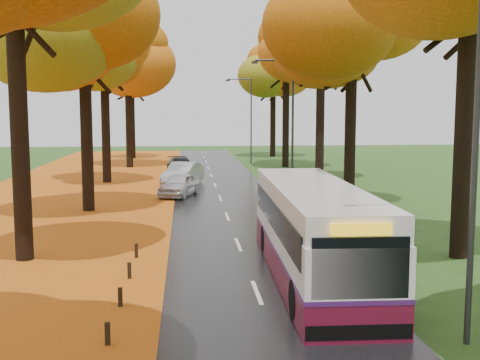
{
  "coord_description": "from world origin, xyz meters",
  "views": [
    {
      "loc": [
        -1.95,
        -4.27,
        5.16
      ],
      "look_at": [
        0.0,
        17.25,
        2.6
      ],
      "focal_mm": 45.0,
      "sensor_mm": 36.0,
      "label": 1
    }
  ],
  "objects": [
    {
      "name": "road",
      "position": [
        0.0,
        25.0,
        0.02
      ],
      "size": [
        6.5,
        90.0,
        0.04
      ],
      "primitive_type": "cube",
      "color": "black",
      "rests_on": "ground"
    },
    {
      "name": "centre_line",
      "position": [
        0.0,
        25.0,
        0.04
      ],
      "size": [
        0.12,
        90.0,
        0.01
      ],
      "primitive_type": "cube",
      "color": "silver",
      "rests_on": "road"
    },
    {
      "name": "leaf_verge",
      "position": [
        -9.0,
        25.0,
        0.01
      ],
      "size": [
        12.0,
        90.0,
        0.02
      ],
      "primitive_type": "cube",
      "color": "#944C0D",
      "rests_on": "ground"
    },
    {
      "name": "leaf_drift",
      "position": [
        -3.05,
        25.0,
        0.04
      ],
      "size": [
        0.9,
        90.0,
        0.01
      ],
      "primitive_type": "cube",
      "color": "orange",
      "rests_on": "road"
    },
    {
      "name": "trees_left",
      "position": [
        -7.18,
        27.06,
        9.53
      ],
      "size": [
        9.2,
        74.0,
        13.88
      ],
      "color": "black",
      "rests_on": "ground"
    },
    {
      "name": "trees_right",
      "position": [
        7.19,
        26.91,
        9.69
      ],
      "size": [
        9.3,
        74.2,
        13.96
      ],
      "color": "black",
      "rests_on": "ground"
    },
    {
      "name": "streetlamp_near",
      "position": [
        3.95,
        8.0,
        4.71
      ],
      "size": [
        2.45,
        0.18,
        8.0
      ],
      "color": "#333538",
      "rests_on": "ground"
    },
    {
      "name": "streetlamp_mid",
      "position": [
        3.95,
        30.0,
        4.71
      ],
      "size": [
        2.45,
        0.18,
        8.0
      ],
      "color": "#333538",
      "rests_on": "ground"
    },
    {
      "name": "streetlamp_far",
      "position": [
        3.95,
        52.0,
        4.71
      ],
      "size": [
        2.45,
        0.18,
        8.0
      ],
      "color": "#333538",
      "rests_on": "ground"
    },
    {
      "name": "bus",
      "position": [
        1.9,
        13.4,
        1.52
      ],
      "size": [
        2.7,
        10.8,
        2.83
      ],
      "rotation": [
        0.0,
        0.0,
        -0.02
      ],
      "color": "#5C0E25",
      "rests_on": "road"
    },
    {
      "name": "car_white",
      "position": [
        -2.35,
        31.03,
        0.72
      ],
      "size": [
        2.77,
        4.27,
        1.35
      ],
      "primitive_type": "imported",
      "rotation": [
        0.0,
        0.0,
        -0.32
      ],
      "color": "silver",
      "rests_on": "road"
    },
    {
      "name": "car_silver",
      "position": [
        -2.16,
        36.07,
        0.81
      ],
      "size": [
        3.02,
        4.94,
        1.54
      ],
      "primitive_type": "imported",
      "rotation": [
        0.0,
        0.0,
        -0.32
      ],
      "color": "#A5A8AD",
      "rests_on": "road"
    },
    {
      "name": "car_dark",
      "position": [
        -2.35,
        43.36,
        0.69
      ],
      "size": [
        2.49,
        4.69,
        1.29
      ],
      "primitive_type": "imported",
      "rotation": [
        0.0,
        0.0,
        0.16
      ],
      "color": "black",
      "rests_on": "road"
    }
  ]
}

